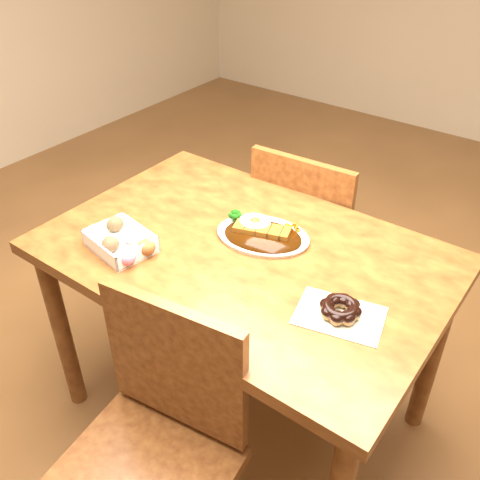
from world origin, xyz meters
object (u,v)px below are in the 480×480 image
Objects in this scene: table at (243,275)px; chair_near at (153,450)px; donut_box at (120,240)px; pon_de_ring at (340,310)px; katsu_curry_plate at (262,233)px; chair_far at (311,236)px.

table is 1.38× the size of chair_near.
donut_box is (-0.30, -0.21, 0.13)m from table.
pon_de_ring reaches higher than table.
katsu_curry_plate is at bearing 44.65° from donut_box.
katsu_curry_plate is 0.40m from pon_de_ring.
chair_near is at bearing -78.46° from table.
table is 0.39m from donut_box.
chair_near reaches higher than table.
chair_near is at bearing -120.11° from pon_de_ring.
chair_near reaches higher than katsu_curry_plate.
chair_far reaches higher than katsu_curry_plate.
pon_de_ring is (0.26, 0.45, 0.29)m from chair_near.
chair_near is 3.46× the size of pon_de_ring.
table is at bearing -93.58° from katsu_curry_plate.
chair_far is 0.81m from pon_de_ring.
table is 0.14m from katsu_curry_plate.
table is at bearing 35.58° from donut_box.
katsu_curry_plate is (0.01, 0.09, 0.11)m from table.
katsu_curry_plate is 1.41× the size of donut_box.
table is 1.38× the size of chair_far.
pon_de_ring is at bearing 120.79° from chair_far.
donut_box is 0.93× the size of pon_de_ring.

